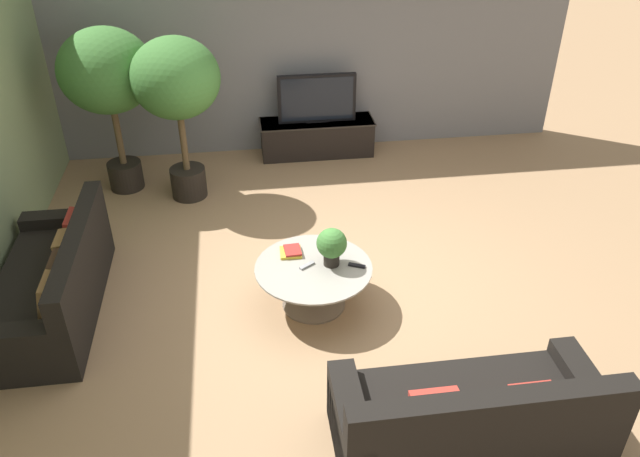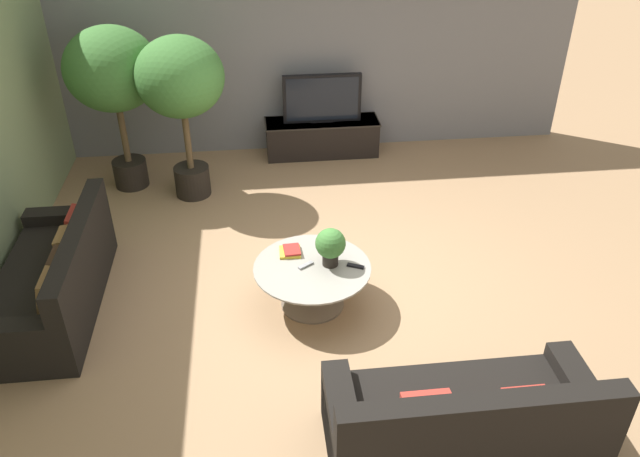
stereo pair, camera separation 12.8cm
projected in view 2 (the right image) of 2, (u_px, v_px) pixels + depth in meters
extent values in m
plane|color=#9E7A56|center=(334.00, 280.00, 6.32)|extent=(24.00, 24.00, 0.00)
cube|color=slate|center=(303.00, 41.00, 8.24)|extent=(7.40, 0.12, 3.00)
cube|color=black|center=(322.00, 137.00, 8.67)|extent=(1.54, 0.48, 0.49)
cube|color=#2D2823|center=(322.00, 122.00, 8.54)|extent=(1.57, 0.50, 0.02)
cube|color=black|center=(322.00, 98.00, 8.36)|extent=(1.06, 0.08, 0.65)
cube|color=black|center=(322.00, 99.00, 8.33)|extent=(0.97, 0.00, 0.59)
cube|color=black|center=(322.00, 120.00, 8.53)|extent=(0.32, 0.13, 0.02)
cylinder|color=#756656|center=(312.00, 303.00, 5.99)|extent=(0.60, 0.60, 0.02)
cylinder|color=#756656|center=(312.00, 286.00, 5.88)|extent=(0.10, 0.10, 0.42)
cylinder|color=gray|center=(312.00, 268.00, 5.76)|extent=(1.09, 1.09, 0.02)
cube|color=black|center=(51.00, 288.00, 5.86)|extent=(0.84, 1.97, 0.42)
cube|color=black|center=(79.00, 249.00, 5.66)|extent=(0.16, 1.97, 0.42)
cube|color=black|center=(71.00, 232.00, 6.57)|extent=(0.84, 0.20, 0.54)
cube|color=black|center=(23.00, 349.00, 5.08)|extent=(0.84, 0.20, 0.54)
cube|color=#B23328|center=(75.00, 226.00, 6.11)|extent=(0.17, 0.34, 0.32)
cube|color=olive|center=(67.00, 246.00, 5.83)|extent=(0.15, 0.32, 0.30)
cube|color=#422D1E|center=(58.00, 268.00, 5.54)|extent=(0.15, 0.31, 0.29)
cube|color=olive|center=(49.00, 291.00, 5.25)|extent=(0.17, 0.33, 0.31)
cube|color=black|center=(460.00, 424.00, 4.51)|extent=(1.93, 0.84, 0.42)
cube|color=black|center=(484.00, 423.00, 4.00)|extent=(1.93, 0.16, 0.42)
cube|color=black|center=(576.00, 408.00, 4.56)|extent=(0.20, 0.84, 0.54)
cube|color=black|center=(342.00, 430.00, 4.40)|extent=(0.20, 0.84, 0.54)
cube|color=#B23328|center=(522.00, 407.00, 4.21)|extent=(0.31, 0.13, 0.28)
cube|color=#B23328|center=(426.00, 414.00, 4.14)|extent=(0.33, 0.17, 0.32)
cylinder|color=black|center=(131.00, 173.00, 7.92)|extent=(0.42, 0.42, 0.35)
cylinder|color=brown|center=(124.00, 135.00, 7.65)|extent=(0.08, 0.08, 0.68)
ellipsoid|color=#3D7533|center=(112.00, 69.00, 7.20)|extent=(1.10, 1.10, 0.98)
cylinder|color=black|center=(193.00, 181.00, 7.72)|extent=(0.43, 0.43, 0.37)
cylinder|color=brown|center=(188.00, 142.00, 7.44)|extent=(0.08, 0.08, 0.67)
ellipsoid|color=#3D7533|center=(180.00, 77.00, 7.01)|extent=(1.01, 1.01, 0.92)
cylinder|color=black|center=(330.00, 259.00, 5.76)|extent=(0.15, 0.15, 0.11)
sphere|color=#3D7533|center=(330.00, 243.00, 5.67)|extent=(0.28, 0.28, 0.28)
cube|color=gold|center=(290.00, 252.00, 5.94)|extent=(0.21, 0.21, 0.03)
cube|color=#A32823|center=(292.00, 250.00, 5.93)|extent=(0.16, 0.20, 0.02)
cube|color=black|center=(356.00, 266.00, 5.75)|extent=(0.16, 0.10, 0.02)
cube|color=gray|center=(306.00, 265.00, 5.76)|extent=(0.16, 0.12, 0.02)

